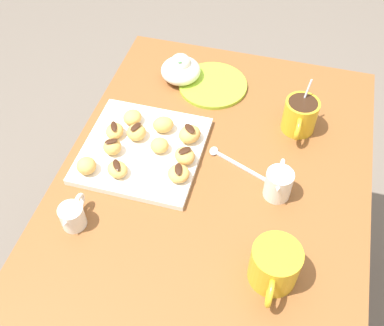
{
  "coord_description": "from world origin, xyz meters",
  "views": [
    {
      "loc": [
        0.64,
        0.12,
        1.55
      ],
      "look_at": [
        -0.01,
        -0.05,
        0.73
      ],
      "focal_mm": 42.98,
      "sensor_mm": 36.0,
      "label": 1
    }
  ],
  "objects": [
    {
      "name": "ground_plane",
      "position": [
        0.0,
        0.0,
        0.0
      ],
      "size": [
        8.0,
        8.0,
        0.0
      ],
      "primitive_type": "plane",
      "color": "#665B51"
    },
    {
      "name": "dining_table",
      "position": [
        0.0,
        0.0,
        0.57
      ],
      "size": [
        0.95,
        0.71,
        0.71
      ],
      "color": "brown",
      "rests_on": "ground_plane"
    },
    {
      "name": "pastry_plate_square",
      "position": [
        -0.03,
        -0.18,
        0.72
      ],
      "size": [
        0.28,
        0.28,
        0.02
      ],
      "primitive_type": "cube",
      "color": "white",
      "rests_on": "dining_table"
    },
    {
      "name": "coffee_mug_mustard_left",
      "position": [
        -0.21,
        0.17,
        0.76
      ],
      "size": [
        0.12,
        0.08,
        0.13
      ],
      "color": "gold",
      "rests_on": "dining_table"
    },
    {
      "name": "coffee_mug_mustard_right",
      "position": [
        0.21,
        0.17,
        0.76
      ],
      "size": [
        0.13,
        0.1,
        0.09
      ],
      "color": "gold",
      "rests_on": "dining_table"
    },
    {
      "name": "cream_pitcher_white",
      "position": [
        0.01,
        0.15,
        0.75
      ],
      "size": [
        0.1,
        0.06,
        0.07
      ],
      "color": "white",
      "rests_on": "dining_table"
    },
    {
      "name": "ice_cream_bowl",
      "position": [
        -0.31,
        -0.17,
        0.75
      ],
      "size": [
        0.11,
        0.11,
        0.08
      ],
      "color": "white",
      "rests_on": "dining_table"
    },
    {
      "name": "chocolate_sauce_pitcher",
      "position": [
        0.2,
        -0.26,
        0.74
      ],
      "size": [
        0.09,
        0.05,
        0.06
      ],
      "color": "white",
      "rests_on": "dining_table"
    },
    {
      "name": "saucer_lime_left",
      "position": [
        -0.31,
        -0.08,
        0.72
      ],
      "size": [
        0.19,
        0.19,
        0.01
      ],
      "primitive_type": "cylinder",
      "color": "#9EC633",
      "rests_on": "dining_table"
    },
    {
      "name": "loose_spoon_near_saucer",
      "position": [
        -0.06,
        0.03,
        0.71
      ],
      "size": [
        0.07,
        0.15,
        0.01
      ],
      "color": "silver",
      "rests_on": "dining_table"
    },
    {
      "name": "beignet_0",
      "position": [
        -0.03,
        -0.14,
        0.74
      ],
      "size": [
        0.05,
        0.05,
        0.03
      ],
      "primitive_type": "ellipsoid",
      "rotation": [
        0.0,
        0.0,
        0.2
      ],
      "color": "#DBA351",
      "rests_on": "pastry_plate_square"
    },
    {
      "name": "beignet_1",
      "position": [
        -0.02,
        -0.07,
        0.74
      ],
      "size": [
        0.07,
        0.07,
        0.03
      ],
      "primitive_type": "ellipsoid",
      "rotation": [
        0.0,
        0.0,
        2.42
      ],
      "color": "#DBA351",
      "rests_on": "pastry_plate_square"
    },
    {
      "name": "chocolate_drizzle_1",
      "position": [
        -0.02,
        -0.07,
        0.76
      ],
      "size": [
        0.04,
        0.04,
        0.0
      ],
      "primitive_type": "ellipsoid",
      "rotation": [
        0.0,
        0.0,
        2.38
      ],
      "color": "#381E11",
      "rests_on": "beignet_1"
    },
    {
      "name": "beignet_2",
      "position": [
        -0.05,
        -0.26,
        0.74
      ],
      "size": [
        0.06,
        0.05,
        0.03
      ],
      "primitive_type": "ellipsoid",
      "rotation": [
        0.0,
        0.0,
        3.32
      ],
      "color": "#DBA351",
      "rests_on": "pastry_plate_square"
    },
    {
      "name": "chocolate_drizzle_2",
      "position": [
        -0.05,
        -0.26,
        0.76
      ],
      "size": [
        0.04,
        0.03,
        0.0
      ],
      "primitive_type": "ellipsoid",
      "rotation": [
        0.0,
        0.0,
        3.6
      ],
      "color": "#381E11",
      "rests_on": "beignet_2"
    },
    {
      "name": "beignet_3",
      "position": [
        0.0,
        -0.25,
        0.74
      ],
      "size": [
        0.06,
        0.06,
        0.04
      ],
      "primitive_type": "ellipsoid",
      "rotation": [
        0.0,
        0.0,
        2.55
      ],
      "color": "#DBA351",
      "rests_on": "pastry_plate_square"
    },
    {
      "name": "chocolate_drizzle_3",
      "position": [
        0.0,
        -0.25,
        0.76
      ],
      "size": [
        0.03,
        0.03,
        0.0
      ],
      "primitive_type": "ellipsoid",
      "rotation": [
        0.0,
        0.0,
        2.15
      ],
      "color": "#381E11",
      "rests_on": "beignet_3"
    },
    {
      "name": "beignet_4",
      "position": [
        -0.11,
        -0.23,
        0.74
      ],
      "size": [
        0.05,
        0.05,
        0.03
      ],
      "primitive_type": "ellipsoid",
      "rotation": [
        0.0,
        0.0,
        4.69
      ],
      "color": "#DBA351",
      "rests_on": "pastry_plate_square"
    },
    {
      "name": "beignet_5",
      "position": [
        -0.09,
        -0.08,
        0.74
      ],
      "size": [
        0.07,
        0.07,
        0.04
      ],
      "primitive_type": "ellipsoid",
      "rotation": [
        0.0,
        0.0,
        4.14
      ],
      "color": "#DBA351",
      "rests_on": "pastry_plate_square"
    },
    {
      "name": "chocolate_drizzle_5",
      "position": [
        -0.09,
        -0.08,
        0.76
      ],
      "size": [
        0.04,
        0.04,
        0.0
      ],
      "primitive_type": "ellipsoid",
      "rotation": [
        0.0,
        0.0,
        3.93
      ],
      "color": "#381E11",
      "rests_on": "beignet_5"
    },
    {
      "name": "beignet_6",
      "position": [
        0.06,
        -0.21,
        0.74
      ],
      "size": [
        0.06,
        0.07,
        0.03
      ],
      "primitive_type": "ellipsoid",
      "rotation": [
        0.0,
        0.0,
        0.99
      ],
      "color": "#DBA351",
      "rests_on": "pastry_plate_square"
    },
    {
      "name": "chocolate_drizzle_6",
      "position": [
        0.06,
        -0.21,
        0.76
      ],
      "size": [
        0.04,
        0.03,
        0.0
      ],
      "primitive_type": "ellipsoid",
      "rotation": [
        0.0,
        0.0,
        0.59
      ],
      "color": "#381E11",
      "rests_on": "beignet_6"
    },
    {
      "name": "beignet_7",
      "position": [
        0.03,
        -0.07,
        0.74
      ],
      "size": [
        0.07,
        0.07,
        0.03
      ],
      "primitive_type": "ellipsoid",
      "rotation": [
        0.0,
        0.0,
        0.77
      ],
      "color": "#DBA351",
      "rests_on": "pastry_plate_square"
    },
    {
      "name": "chocolate_drizzle_7",
      "position": [
        0.03,
        -0.07,
        0.76
      ],
      "size": [
        0.04,
        0.03,
        0.0
      ],
      "primitive_type": "ellipsoid",
      "rotation": [
        0.0,
        0.0,
        0.3
      ],
      "color": "#381E11",
      "rests_on": "beignet_7"
    },
    {
      "name": "beignet_8",
      "position": [
        0.07,
        -0.28,
        0.74
      ],
      "size": [
        0.06,
        0.06,
        0.04
      ],
      "primitive_type": "ellipsoid",
      "rotation": [
        0.0,
        0.0,
        0.7
      ],
      "color": "#DBA351",
      "rests_on": "pastry_plate_square"
    },
    {
      "name": "beignet_9",
      "position": [
        -0.1,
        -0.15,
        0.74
      ],
      "size": [
        0.06,
        0.06,
        0.04
      ],
      "primitive_type": "ellipsoid",
      "rotation": [
        0.0,
        0.0,
        3.51
      ],
      "color": "#DBA351",
      "rests_on": "pastry_plate_square"
    },
    {
      "name": "beignet_10",
      "position": [
        -0.06,
        -0.21,
        0.74
      ],
      "size": [
        0.06,
        0.06,
        0.04
      ],
      "primitive_type": "ellipsoid",
      "rotation": [
        0.0,
        0.0,
        5.9
      ],
      "color": "#DBA351",
      "rests_on": "pastry_plate_square"
    },
    {
      "name": "chocolate_drizzle_10",
      "position": [
        -0.06,
        -0.21,
        0.76
      ],
      "size": [
        0.04,
        0.03,
        0.0
      ],
      "primitive_type": "ellipsoid",
      "rotation": [
        0.0,
        0.0,
        5.91
      ],
      "color": "#381E11",
      "rests_on": "beignet_10"
    }
  ]
}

